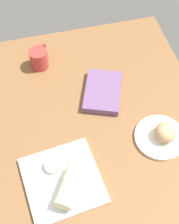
% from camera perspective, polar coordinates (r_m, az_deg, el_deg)
% --- Properties ---
extents(dining_table, '(1.10, 0.90, 0.04)m').
position_cam_1_polar(dining_table, '(1.26, 0.95, -2.71)').
color(dining_table, brown).
rests_on(dining_table, ground).
extents(round_plate, '(0.19, 0.19, 0.01)m').
position_cam_1_polar(round_plate, '(1.23, 12.57, -4.45)').
color(round_plate, white).
rests_on(round_plate, dining_table).
extents(scone_pastry, '(0.10, 0.09, 0.06)m').
position_cam_1_polar(scone_pastry, '(1.20, 13.56, -3.56)').
color(scone_pastry, tan).
rests_on(scone_pastry, round_plate).
extents(square_plate, '(0.29, 0.29, 0.02)m').
position_cam_1_polar(square_plate, '(1.13, -4.87, -12.17)').
color(square_plate, white).
rests_on(square_plate, dining_table).
extents(sauce_cup, '(0.06, 0.06, 0.02)m').
position_cam_1_polar(sauce_cup, '(1.14, -6.59, -9.59)').
color(sauce_cup, silver).
rests_on(sauce_cup, square_plate).
extents(breakfast_wrap, '(0.16, 0.13, 0.06)m').
position_cam_1_polar(breakfast_wrap, '(1.08, -3.61, -13.26)').
color(breakfast_wrap, beige).
rests_on(breakfast_wrap, square_plate).
extents(book_stack, '(0.25, 0.21, 0.03)m').
position_cam_1_polar(book_stack, '(1.31, 2.40, 3.69)').
color(book_stack, '#6B4C7A').
rests_on(book_stack, dining_table).
extents(coffee_mug, '(0.12, 0.08, 0.09)m').
position_cam_1_polar(coffee_mug, '(1.41, -9.04, 9.60)').
color(coffee_mug, '#B23833').
rests_on(coffee_mug, dining_table).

